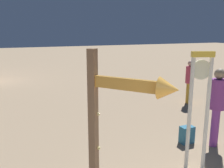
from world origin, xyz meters
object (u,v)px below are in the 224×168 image
Objects in this scene: backpack at (187,135)px; person_distant at (190,80)px; person_near_clock at (217,103)px; arrow_sign at (119,117)px; standing_clock at (199,101)px.

backpack is 0.26× the size of person_distant.
person_near_clock is 3.28m from person_distant.
person_near_clock is 4.39× the size of backpack.
standing_clock is at bearing 20.11° from arrow_sign.
arrow_sign reaches higher than backpack.
person_near_clock is at bearing 23.39° from arrow_sign.
person_near_clock is at bearing -120.59° from person_distant.
arrow_sign is at bearing -147.02° from backpack.
person_distant is (4.70, 4.13, -0.68)m from arrow_sign.
backpack is (-0.52, 0.32, -0.79)m from person_near_clock.
arrow_sign is 3.29m from backpack.
person_near_clock reaches higher than backpack.
standing_clock is 1.31m from person_near_clock.
person_distant is at bearing 41.31° from arrow_sign.
standing_clock is 1.43× the size of person_distant.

